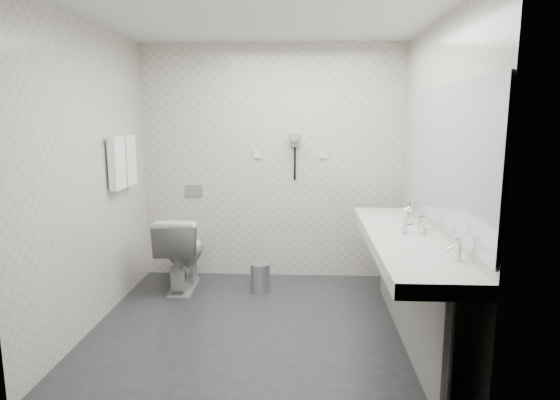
{
  "coord_description": "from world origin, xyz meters",
  "views": [
    {
      "loc": [
        0.36,
        -3.78,
        1.74
      ],
      "look_at": [
        0.15,
        0.15,
        1.05
      ],
      "focal_mm": 30.43,
      "sensor_mm": 36.0,
      "label": 1
    }
  ],
  "objects": [
    {
      "name": "floor",
      "position": [
        0.0,
        0.0,
        0.0
      ],
      "size": [
        2.8,
        2.8,
        0.0
      ],
      "primitive_type": "plane",
      "color": "#242429",
      "rests_on": "ground"
    },
    {
      "name": "ceiling",
      "position": [
        0.0,
        0.0,
        2.5
      ],
      "size": [
        2.8,
        2.8,
        0.0
      ],
      "primitive_type": "plane",
      "rotation": [
        3.14,
        0.0,
        0.0
      ],
      "color": "silver",
      "rests_on": "wall_back"
    },
    {
      "name": "wall_back",
      "position": [
        0.0,
        1.3,
        1.25
      ],
      "size": [
        2.8,
        0.0,
        2.8
      ],
      "primitive_type": "plane",
      "rotation": [
        1.57,
        0.0,
        0.0
      ],
      "color": "beige",
      "rests_on": "floor"
    },
    {
      "name": "wall_front",
      "position": [
        0.0,
        -1.3,
        1.25
      ],
      "size": [
        2.8,
        0.0,
        2.8
      ],
      "primitive_type": "plane",
      "rotation": [
        -1.57,
        0.0,
        0.0
      ],
      "color": "beige",
      "rests_on": "floor"
    },
    {
      "name": "wall_left",
      "position": [
        -1.4,
        0.0,
        1.25
      ],
      "size": [
        0.0,
        2.6,
        2.6
      ],
      "primitive_type": "plane",
      "rotation": [
        1.57,
        0.0,
        1.57
      ],
      "color": "beige",
      "rests_on": "floor"
    },
    {
      "name": "wall_right",
      "position": [
        1.4,
        0.0,
        1.25
      ],
      "size": [
        0.0,
        2.6,
        2.6
      ],
      "primitive_type": "plane",
      "rotation": [
        1.57,
        0.0,
        -1.57
      ],
      "color": "beige",
      "rests_on": "floor"
    },
    {
      "name": "vanity_counter",
      "position": [
        1.12,
        -0.2,
        0.8
      ],
      "size": [
        0.55,
        2.2,
        0.1
      ],
      "primitive_type": "cube",
      "color": "silver",
      "rests_on": "floor"
    },
    {
      "name": "vanity_panel",
      "position": [
        1.15,
        -0.2,
        0.38
      ],
      "size": [
        0.03,
        2.15,
        0.75
      ],
      "primitive_type": "cube",
      "color": "gray",
      "rests_on": "floor"
    },
    {
      "name": "vanity_post_near",
      "position": [
        1.18,
        -1.24,
        0.38
      ],
      "size": [
        0.06,
        0.06,
        0.75
      ],
      "primitive_type": "cylinder",
      "color": "silver",
      "rests_on": "floor"
    },
    {
      "name": "vanity_post_far",
      "position": [
        1.18,
        0.84,
        0.38
      ],
      "size": [
        0.06,
        0.06,
        0.75
      ],
      "primitive_type": "cylinder",
      "color": "silver",
      "rests_on": "floor"
    },
    {
      "name": "mirror",
      "position": [
        1.39,
        -0.2,
        1.45
      ],
      "size": [
        0.02,
        2.2,
        1.05
      ],
      "primitive_type": "cube",
      "color": "#B2BCC6",
      "rests_on": "wall_right"
    },
    {
      "name": "basin_near",
      "position": [
        1.12,
        -0.85,
        0.83
      ],
      "size": [
        0.4,
        0.31,
        0.05
      ],
      "primitive_type": "ellipsoid",
      "color": "silver",
      "rests_on": "vanity_counter"
    },
    {
      "name": "basin_far",
      "position": [
        1.12,
        0.45,
        0.83
      ],
      "size": [
        0.4,
        0.31,
        0.05
      ],
      "primitive_type": "ellipsoid",
      "color": "silver",
      "rests_on": "vanity_counter"
    },
    {
      "name": "faucet_near",
      "position": [
        1.32,
        -0.85,
        0.92
      ],
      "size": [
        0.04,
        0.04,
        0.15
      ],
      "primitive_type": "cylinder",
      "color": "silver",
      "rests_on": "vanity_counter"
    },
    {
      "name": "faucet_far",
      "position": [
        1.32,
        0.45,
        0.92
      ],
      "size": [
        0.04,
        0.04,
        0.15
      ],
      "primitive_type": "cylinder",
      "color": "silver",
      "rests_on": "vanity_counter"
    },
    {
      "name": "soap_bottle_a",
      "position": [
        1.26,
        -0.21,
        0.9
      ],
      "size": [
        0.06,
        0.06,
        0.1
      ],
      "primitive_type": "imported",
      "rotation": [
        0.0,
        0.0,
        0.64
      ],
      "color": "white",
      "rests_on": "vanity_counter"
    },
    {
      "name": "soap_bottle_c",
      "position": [
        1.13,
        -0.17,
        0.91
      ],
      "size": [
        0.06,
        0.06,
        0.12
      ],
      "primitive_type": "imported",
      "rotation": [
        0.0,
        0.0,
        0.29
      ],
      "color": "white",
      "rests_on": "vanity_counter"
    },
    {
      "name": "glass_left",
      "position": [
        1.3,
        -0.01,
        0.9
      ],
      "size": [
        0.07,
        0.07,
        0.11
      ],
      "primitive_type": "cylinder",
      "rotation": [
        0.0,
        0.0,
        -0.29
      ],
      "color": "silver",
      "rests_on": "vanity_counter"
    },
    {
      "name": "glass_right",
      "position": [
        1.24,
        0.16,
        0.9
      ],
      "size": [
        0.06,
        0.06,
        0.1
      ],
      "primitive_type": "cylinder",
      "rotation": [
        0.0,
        0.0,
        -0.18
      ],
      "color": "silver",
      "rests_on": "vanity_counter"
    },
    {
      "name": "toilet",
      "position": [
        -0.89,
        0.84,
        0.38
      ],
      "size": [
        0.46,
        0.77,
        0.76
      ],
      "primitive_type": "imported",
      "rotation": [
        0.0,
        0.0,
        3.18
      ],
      "color": "silver",
      "rests_on": "floor"
    },
    {
      "name": "flush_plate",
      "position": [
        -0.85,
        1.29,
        0.95
      ],
      "size": [
        0.18,
        0.02,
        0.12
      ],
      "primitive_type": "cube",
      "color": "#B2B5BA",
      "rests_on": "wall_back"
    },
    {
      "name": "pedal_bin",
      "position": [
        -0.08,
        0.77,
        0.14
      ],
      "size": [
        0.22,
        0.22,
        0.28
      ],
      "primitive_type": "cylinder",
      "rotation": [
        0.0,
        0.0,
        0.11
      ],
      "color": "#B2B5BA",
      "rests_on": "floor"
    },
    {
      "name": "bin_lid",
      "position": [
        -0.08,
        0.77,
        0.28
      ],
      "size": [
        0.2,
        0.2,
        0.02
      ],
      "primitive_type": "cylinder",
      "color": "#B2B5BA",
      "rests_on": "pedal_bin"
    },
    {
      "name": "towel_rail",
      "position": [
        -1.35,
        0.55,
        1.55
      ],
      "size": [
        0.02,
        0.62,
        0.02
      ],
      "primitive_type": "cylinder",
      "rotation": [
        1.57,
        0.0,
        0.0
      ],
      "color": "silver",
      "rests_on": "wall_left"
    },
    {
      "name": "towel_near",
      "position": [
        -1.34,
        0.41,
        1.33
      ],
      "size": [
        0.07,
        0.24,
        0.48
      ],
      "primitive_type": "cube",
      "color": "white",
      "rests_on": "towel_rail"
    },
    {
      "name": "towel_far",
      "position": [
        -1.34,
        0.69,
        1.33
      ],
      "size": [
        0.07,
        0.24,
        0.48
      ],
      "primitive_type": "cube",
      "color": "white",
      "rests_on": "towel_rail"
    },
    {
      "name": "dryer_cradle",
      "position": [
        0.25,
        1.27,
        1.5
      ],
      "size": [
        0.1,
        0.04,
        0.14
      ],
      "primitive_type": "cube",
      "color": "gray",
      "rests_on": "wall_back"
    },
    {
      "name": "dryer_barrel",
      "position": [
        0.25,
        1.2,
        1.53
      ],
      "size": [
        0.08,
        0.14,
        0.08
      ],
      "primitive_type": "cylinder",
      "rotation": [
        1.57,
        0.0,
        0.0
      ],
      "color": "gray",
      "rests_on": "dryer_cradle"
    },
    {
      "name": "dryer_cord",
      "position": [
        0.25,
        1.26,
        1.25
      ],
      "size": [
        0.02,
        0.02,
        0.35
      ],
      "primitive_type": "cylinder",
      "color": "black",
      "rests_on": "dryer_cradle"
    },
    {
      "name": "switch_plate_a",
      "position": [
        -0.15,
        1.29,
        1.35
      ],
      "size": [
        0.09,
        0.02,
        0.09
      ],
      "primitive_type": "cube",
      "color": "silver",
      "rests_on": "wall_back"
    },
    {
      "name": "switch_plate_b",
      "position": [
        0.55,
        1.29,
        1.35
      ],
      "size": [
        0.09,
        0.02,
        0.09
      ],
      "primitive_type": "cube",
      "color": "silver",
      "rests_on": "wall_back"
    }
  ]
}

